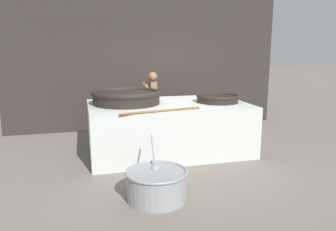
{
  "coord_description": "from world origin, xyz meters",
  "views": [
    {
      "loc": [
        -1.62,
        -6.14,
        2.03
      ],
      "look_at": [
        0.0,
        0.0,
        0.73
      ],
      "focal_mm": 35.0,
      "sensor_mm": 36.0,
      "label": 1
    }
  ],
  "objects": [
    {
      "name": "back_wall",
      "position": [
        0.0,
        2.21,
        1.71
      ],
      "size": [
        7.01,
        0.24,
        3.42
      ],
      "primitive_type": "cube",
      "color": "#2D2826",
      "rests_on": "ground_plane"
    },
    {
      "name": "hearth_platform",
      "position": [
        0.0,
        0.0,
        0.49
      ],
      "size": [
        3.07,
        1.88,
        0.98
      ],
      "color": "silver",
      "rests_on": "ground_plane"
    },
    {
      "name": "cook",
      "position": [
        -0.03,
        1.3,
        0.82
      ],
      "size": [
        0.37,
        0.56,
        1.51
      ],
      "rotation": [
        0.0,
        0.0,
        3.05
      ],
      "color": "brown",
      "rests_on": "ground_plane"
    },
    {
      "name": "giant_wok_far",
      "position": [
        1.0,
        -0.12,
        1.06
      ],
      "size": [
        0.85,
        0.85,
        0.15
      ],
      "color": "black",
      "rests_on": "hearth_platform"
    },
    {
      "name": "giant_wok_near",
      "position": [
        -0.79,
        0.17,
        1.12
      ],
      "size": [
        1.34,
        1.34,
        0.26
      ],
      "color": "black",
      "rests_on": "hearth_platform"
    },
    {
      "name": "stirring_paddle",
      "position": [
        -0.28,
        -0.83,
        1.0
      ],
      "size": [
        1.46,
        0.35,
        0.04
      ],
      "rotation": [
        0.0,
        0.0,
        0.19
      ],
      "color": "brown",
      "rests_on": "hearth_platform"
    },
    {
      "name": "prep_bowl_vegetables",
      "position": [
        -0.7,
        -2.05,
        0.23
      ],
      "size": [
        0.86,
        1.11,
        0.76
      ],
      "color": "gray",
      "rests_on": "ground_plane"
    },
    {
      "name": "ground_plane",
      "position": [
        0.0,
        0.0,
        0.0
      ],
      "size": [
        60.0,
        60.0,
        0.0
      ],
      "primitive_type": "plane",
      "color": "slate"
    }
  ]
}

